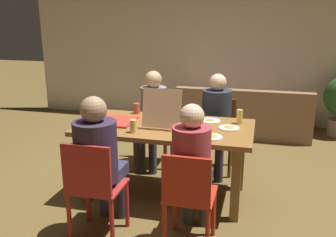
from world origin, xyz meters
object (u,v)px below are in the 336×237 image
(chair_2, at_px, (189,196))
(plate_1, at_px, (211,137))
(person_3, at_px, (152,112))
(plate_0, at_px, (210,120))
(person_2, at_px, (193,163))
(chair_1, at_px, (93,185))
(drinking_glass_0, at_px, (133,126))
(pizza_box_0, at_px, (115,121))
(plate_2, at_px, (229,128))
(couch, at_px, (243,117))
(person_1, at_px, (99,154))
(drinking_glass_2, at_px, (137,108))
(person_0, at_px, (216,116))
(dining_table, at_px, (166,135))
(chair_0, at_px, (217,130))
(pizza_box_1, at_px, (167,119))
(chair_3, at_px, (156,126))
(drinking_glass_1, at_px, (240,117))

(chair_2, distance_m, plate_1, 0.69)
(person_3, distance_m, plate_0, 0.93)
(plate_1, bearing_deg, person_2, -99.66)
(person_3, relative_size, plate_1, 5.73)
(chair_1, relative_size, person_2, 0.73)
(drinking_glass_0, bearing_deg, pizza_box_0, 137.13)
(plate_2, distance_m, couch, 2.33)
(pizza_box_0, xyz_separation_m, plate_2, (1.18, 0.07, -0.00))
(person_1, relative_size, drinking_glass_2, 10.42)
(person_1, distance_m, pizza_box_0, 0.81)
(person_0, relative_size, person_2, 0.99)
(dining_table, height_order, couch, dining_table)
(chair_0, bearing_deg, pizza_box_1, -116.96)
(chair_2, bearing_deg, drinking_glass_0, 138.33)
(chair_3, relative_size, plate_2, 4.30)
(chair_2, bearing_deg, pizza_box_0, 137.94)
(chair_2, bearing_deg, dining_table, 115.48)
(chair_2, relative_size, pizza_box_0, 2.15)
(chair_0, distance_m, person_1, 1.87)
(pizza_box_1, relative_size, plate_0, 2.14)
(person_0, xyz_separation_m, drinking_glass_2, (-0.86, -0.36, 0.13))
(person_3, xyz_separation_m, plate_2, (1.00, -0.70, 0.08))
(person_2, distance_m, pizza_box_0, 1.21)
(pizza_box_0, bearing_deg, person_3, 77.20)
(dining_table, distance_m, chair_3, 0.98)
(chair_0, bearing_deg, plate_1, -86.02)
(chair_0, height_order, plate_2, chair_0)
(chair_0, bearing_deg, person_1, -115.23)
(person_0, xyz_separation_m, chair_2, (0.00, -1.62, -0.22))
(chair_3, height_order, drinking_glass_1, drinking_glass_1)
(person_1, xyz_separation_m, drinking_glass_1, (1.09, 1.05, 0.12))
(person_0, bearing_deg, plate_1, -85.44)
(person_1, height_order, drinking_glass_1, person_1)
(person_3, xyz_separation_m, plate_1, (0.87, -1.02, 0.08))
(chair_2, distance_m, person_2, 0.26)
(chair_2, height_order, person_2, person_2)
(dining_table, bearing_deg, chair_2, -64.52)
(chair_1, relative_size, person_1, 0.72)
(plate_0, bearing_deg, couch, 83.27)
(person_2, bearing_deg, drinking_glass_0, 146.24)
(drinking_glass_0, bearing_deg, plate_2, 21.88)
(chair_1, height_order, chair_2, chair_1)
(chair_0, bearing_deg, drinking_glass_1, -64.40)
(chair_0, relative_size, drinking_glass_0, 6.92)
(chair_0, height_order, plate_0, chair_0)
(chair_1, height_order, pizza_box_1, pizza_box_1)
(dining_table, xyz_separation_m, plate_2, (0.63, 0.05, 0.12))
(person_0, xyz_separation_m, couch, (0.24, 1.60, -0.43))
(person_0, relative_size, plate_2, 5.81)
(person_1, bearing_deg, pizza_box_0, 102.44)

